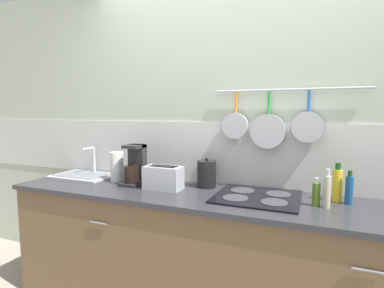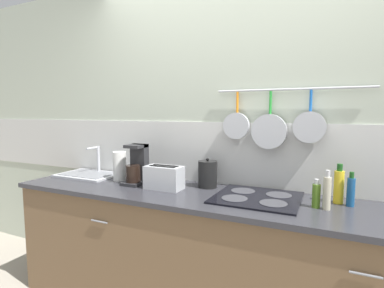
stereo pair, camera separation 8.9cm
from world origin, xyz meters
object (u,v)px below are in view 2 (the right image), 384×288
(coffee_maker, at_px, (137,167))
(bottle_cooking_wine, at_px, (327,192))
(toaster, at_px, (164,177))
(bottle_dish_soap, at_px, (339,186))
(bottle_hot_sauce, at_px, (351,191))
(bottle_olive_oil, at_px, (316,195))
(paper_towel_roll, at_px, (120,166))
(kettle, at_px, (208,174))

(coffee_maker, distance_m, bottle_cooking_wine, 1.38)
(toaster, distance_m, bottle_dish_soap, 1.18)
(bottle_hot_sauce, bearing_deg, bottle_olive_oil, -147.52)
(paper_towel_roll, xyz_separation_m, bottle_olive_oil, (1.52, -0.08, -0.04))
(toaster, xyz_separation_m, kettle, (0.28, 0.18, 0.02))
(bottle_olive_oil, bearing_deg, toaster, -179.84)
(bottle_cooking_wine, bearing_deg, bottle_hot_sauce, 45.10)
(toaster, bearing_deg, kettle, 33.28)
(paper_towel_roll, bearing_deg, bottle_dish_soap, 2.81)
(bottle_cooking_wine, bearing_deg, bottle_dish_soap, 69.00)
(kettle, bearing_deg, paper_towel_roll, -172.25)
(coffee_maker, relative_size, kettle, 1.39)
(bottle_dish_soap, relative_size, bottle_hot_sauce, 1.18)
(bottle_olive_oil, distance_m, bottle_dish_soap, 0.20)
(bottle_cooking_wine, relative_size, bottle_dish_soap, 0.94)
(paper_towel_roll, relative_size, bottle_olive_oil, 1.39)
(bottle_olive_oil, relative_size, bottle_cooking_wine, 0.74)
(bottle_dish_soap, bearing_deg, bottle_olive_oil, -127.94)
(bottle_cooking_wine, bearing_deg, bottle_olive_oil, 169.44)
(paper_towel_roll, distance_m, kettle, 0.75)
(bottle_olive_oil, xyz_separation_m, bottle_hot_sauce, (0.19, 0.12, 0.02))
(coffee_maker, bearing_deg, kettle, 13.13)
(bottle_hot_sauce, bearing_deg, bottle_dish_soap, 150.30)
(kettle, relative_size, bottle_hot_sauce, 1.07)
(bottle_cooking_wine, bearing_deg, coffee_maker, 177.54)
(toaster, bearing_deg, paper_towel_roll, 170.51)
(bottle_cooking_wine, distance_m, bottle_dish_soap, 0.18)
(coffee_maker, height_order, bottle_dish_soap, coffee_maker)
(coffee_maker, bearing_deg, bottle_olive_oil, -2.10)
(paper_towel_roll, bearing_deg, bottle_hot_sauce, 1.45)
(paper_towel_roll, height_order, bottle_dish_soap, bottle_dish_soap)
(paper_towel_roll, xyz_separation_m, bottle_cooking_wine, (1.58, -0.09, -0.02))
(kettle, distance_m, bottle_cooking_wine, 0.85)
(paper_towel_roll, height_order, coffee_maker, coffee_maker)
(paper_towel_roll, xyz_separation_m, coffee_maker, (0.19, -0.03, 0.01))
(toaster, bearing_deg, bottle_olive_oil, 0.16)
(paper_towel_roll, height_order, bottle_cooking_wine, paper_towel_roll)
(kettle, distance_m, bottle_olive_oil, 0.79)
(coffee_maker, height_order, bottle_olive_oil, coffee_maker)
(kettle, bearing_deg, bottle_dish_soap, -1.36)
(kettle, relative_size, bottle_olive_oil, 1.30)
(coffee_maker, xyz_separation_m, bottle_cooking_wine, (1.38, -0.06, -0.03))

